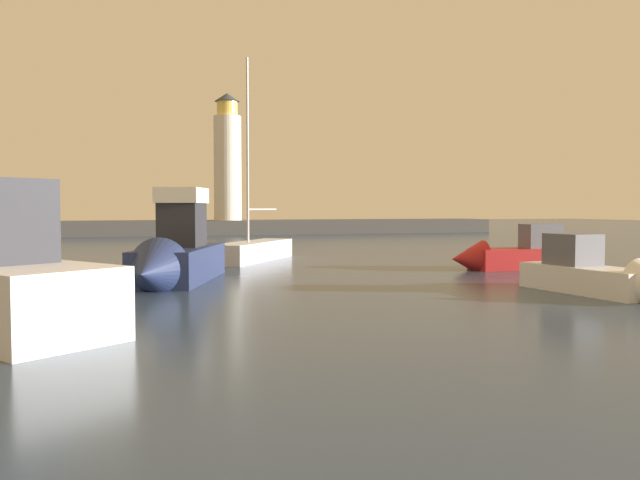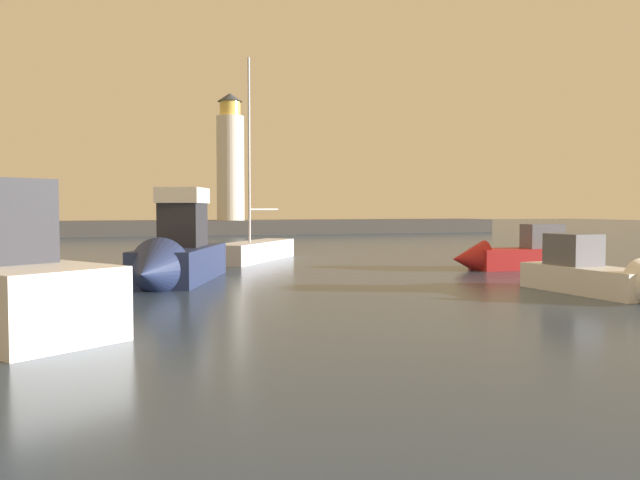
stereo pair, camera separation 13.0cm
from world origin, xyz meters
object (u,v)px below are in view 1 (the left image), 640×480
(motorboat_0, at_px, (607,277))
(motorboat_1, at_px, (174,255))
(motorboat_4, at_px, (514,255))
(sailboat_moored, at_px, (254,250))
(lighthouse, at_px, (228,160))

(motorboat_0, distance_m, motorboat_1, 14.81)
(motorboat_1, relative_size, motorboat_4, 1.23)
(motorboat_4, height_order, sailboat_moored, sailboat_moored)
(motorboat_1, distance_m, motorboat_4, 15.23)
(lighthouse, bearing_deg, sailboat_moored, -97.13)
(motorboat_4, relative_size, sailboat_moored, 0.64)
(motorboat_1, xyz_separation_m, motorboat_4, (15.19, 1.07, -0.41))
(motorboat_0, relative_size, motorboat_4, 0.90)
(motorboat_1, bearing_deg, motorboat_0, -30.38)
(motorboat_0, height_order, sailboat_moored, sailboat_moored)
(motorboat_4, bearing_deg, motorboat_0, -105.78)
(sailboat_moored, bearing_deg, motorboat_1, -117.73)
(motorboat_0, bearing_deg, motorboat_4, 74.22)
(motorboat_0, xyz_separation_m, motorboat_1, (-12.77, 7.49, 0.44))
(motorboat_1, bearing_deg, sailboat_moored, 62.27)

